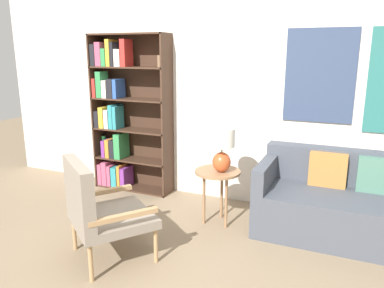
{
  "coord_description": "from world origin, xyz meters",
  "views": [
    {
      "loc": [
        1.44,
        -2.13,
        1.76
      ],
      "look_at": [
        0.04,
        1.06,
        0.9
      ],
      "focal_mm": 35.0,
      "sensor_mm": 36.0,
      "label": 1
    }
  ],
  "objects_px": {
    "armchair": "(97,207)",
    "bookshelf": "(122,115)",
    "side_table": "(218,177)",
    "table_lamp": "(222,147)",
    "couch": "(349,205)"
  },
  "relations": [
    {
      "from": "bookshelf",
      "to": "table_lamp",
      "type": "relative_size",
      "value": 4.39
    },
    {
      "from": "bookshelf",
      "to": "couch",
      "type": "bearing_deg",
      "value": -5.42
    },
    {
      "from": "armchair",
      "to": "bookshelf",
      "type": "bearing_deg",
      "value": 116.89
    },
    {
      "from": "bookshelf",
      "to": "couch",
      "type": "xyz_separation_m",
      "value": [
        2.76,
        -0.26,
        -0.66
      ]
    },
    {
      "from": "couch",
      "to": "table_lamp",
      "type": "distance_m",
      "value": 1.36
    },
    {
      "from": "bookshelf",
      "to": "side_table",
      "type": "relative_size",
      "value": 3.42
    },
    {
      "from": "bookshelf",
      "to": "table_lamp",
      "type": "xyz_separation_m",
      "value": [
        1.55,
        -0.54,
        -0.14
      ]
    },
    {
      "from": "armchair",
      "to": "side_table",
      "type": "relative_size",
      "value": 1.56
    },
    {
      "from": "couch",
      "to": "side_table",
      "type": "xyz_separation_m",
      "value": [
        -1.26,
        -0.26,
        0.19
      ]
    },
    {
      "from": "side_table",
      "to": "table_lamp",
      "type": "height_order",
      "value": "table_lamp"
    },
    {
      "from": "bookshelf",
      "to": "couch",
      "type": "relative_size",
      "value": 1.15
    },
    {
      "from": "bookshelf",
      "to": "side_table",
      "type": "xyz_separation_m",
      "value": [
        1.5,
        -0.52,
        -0.47
      ]
    },
    {
      "from": "table_lamp",
      "to": "side_table",
      "type": "bearing_deg",
      "value": 158.76
    },
    {
      "from": "armchair",
      "to": "couch",
      "type": "height_order",
      "value": "armchair"
    },
    {
      "from": "bookshelf",
      "to": "armchair",
      "type": "bearing_deg",
      "value": -63.11
    }
  ]
}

